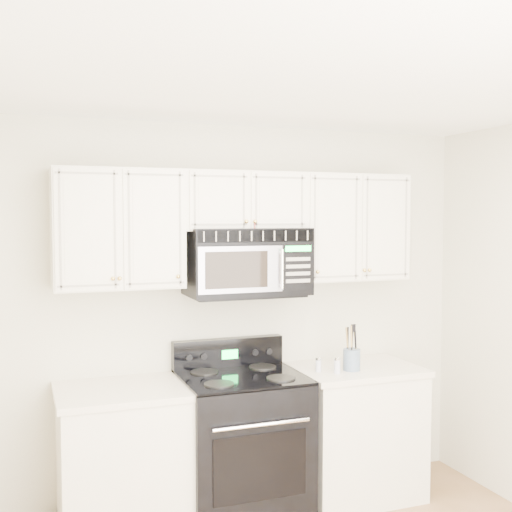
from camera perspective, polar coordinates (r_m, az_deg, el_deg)
name	(u,v)px	position (r m, az deg, el deg)	size (l,w,h in m)	color
room	(358,367)	(2.94, 9.01, -9.75)	(3.51, 3.51, 2.61)	#936E4E
base_cabinet_left	(128,466)	(4.26, -11.34, -17.81)	(0.86, 0.65, 0.92)	beige
base_cabinet_right	(355,435)	(4.76, 8.79, -15.46)	(0.86, 0.65, 0.92)	beige
range	(242,443)	(4.39, -1.28, -16.27)	(0.79, 0.71, 1.13)	black
upper_cabinets	(241,222)	(4.31, -1.32, 3.01)	(2.44, 0.37, 0.75)	beige
microwave	(247,261)	(4.29, -0.82, -0.47)	(0.81, 0.45, 0.45)	black
utensil_crock	(352,358)	(4.49, 8.50, -8.99)	(0.12, 0.12, 0.31)	slate
shaker_salt	(337,365)	(4.39, 7.23, -9.61)	(0.05, 0.05, 0.11)	silver
shaker_pepper	(318,365)	(4.43, 5.57, -9.58)	(0.04, 0.04, 0.10)	silver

